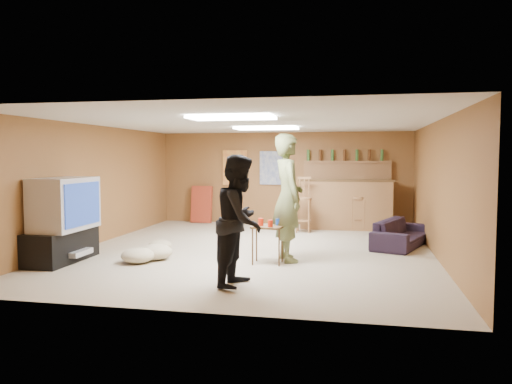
% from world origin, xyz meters
% --- Properties ---
extents(ground, '(7.00, 7.00, 0.00)m').
position_xyz_m(ground, '(0.00, 0.00, 0.00)').
color(ground, tan).
rests_on(ground, ground).
extents(ceiling, '(6.00, 7.00, 0.02)m').
position_xyz_m(ceiling, '(0.00, 0.00, 2.20)').
color(ceiling, silver).
rests_on(ceiling, ground).
extents(wall_back, '(6.00, 0.02, 2.20)m').
position_xyz_m(wall_back, '(0.00, 3.50, 1.10)').
color(wall_back, brown).
rests_on(wall_back, ground).
extents(wall_front, '(6.00, 0.02, 2.20)m').
position_xyz_m(wall_front, '(0.00, -3.50, 1.10)').
color(wall_front, brown).
rests_on(wall_front, ground).
extents(wall_left, '(0.02, 7.00, 2.20)m').
position_xyz_m(wall_left, '(-3.00, 0.00, 1.10)').
color(wall_left, brown).
rests_on(wall_left, ground).
extents(wall_right, '(0.02, 7.00, 2.20)m').
position_xyz_m(wall_right, '(3.00, 0.00, 1.10)').
color(wall_right, brown).
rests_on(wall_right, ground).
extents(tv_stand, '(0.55, 1.30, 0.50)m').
position_xyz_m(tv_stand, '(-2.72, -1.50, 0.25)').
color(tv_stand, black).
rests_on(tv_stand, ground).
extents(dvd_box, '(0.35, 0.50, 0.08)m').
position_xyz_m(dvd_box, '(-2.50, -1.50, 0.15)').
color(dvd_box, '#B2B2B7').
rests_on(dvd_box, tv_stand).
extents(tv_body, '(0.60, 1.10, 0.80)m').
position_xyz_m(tv_body, '(-2.65, -1.50, 0.90)').
color(tv_body, '#B2B2B7').
rests_on(tv_body, tv_stand).
extents(tv_screen, '(0.02, 0.95, 0.65)m').
position_xyz_m(tv_screen, '(-2.34, -1.50, 0.90)').
color(tv_screen, navy).
rests_on(tv_screen, tv_body).
extents(bar_counter, '(2.00, 0.60, 1.10)m').
position_xyz_m(bar_counter, '(1.50, 2.95, 0.55)').
color(bar_counter, brown).
rests_on(bar_counter, ground).
extents(bar_lip, '(2.10, 0.12, 0.05)m').
position_xyz_m(bar_lip, '(1.50, 2.70, 1.10)').
color(bar_lip, '#402A14').
rests_on(bar_lip, bar_counter).
extents(bar_shelf, '(2.00, 0.18, 0.05)m').
position_xyz_m(bar_shelf, '(1.50, 3.40, 1.50)').
color(bar_shelf, brown).
rests_on(bar_shelf, bar_backing).
extents(bar_backing, '(2.00, 0.14, 0.60)m').
position_xyz_m(bar_backing, '(1.50, 3.42, 1.20)').
color(bar_backing, brown).
rests_on(bar_backing, bar_counter).
extents(poster_left, '(0.60, 0.03, 0.85)m').
position_xyz_m(poster_left, '(-1.20, 3.46, 1.35)').
color(poster_left, '#BF3F26').
rests_on(poster_left, wall_back).
extents(poster_right, '(0.55, 0.03, 0.80)m').
position_xyz_m(poster_right, '(-0.30, 3.46, 1.35)').
color(poster_right, '#334C99').
rests_on(poster_right, wall_back).
extents(folding_chair_stack, '(0.50, 0.26, 0.91)m').
position_xyz_m(folding_chair_stack, '(-2.00, 3.30, 0.45)').
color(folding_chair_stack, maroon).
rests_on(folding_chair_stack, ground).
extents(ceiling_panel_front, '(1.20, 0.60, 0.04)m').
position_xyz_m(ceiling_panel_front, '(0.00, -1.50, 2.17)').
color(ceiling_panel_front, white).
rests_on(ceiling_panel_front, ceiling).
extents(ceiling_panel_back, '(1.20, 0.60, 0.04)m').
position_xyz_m(ceiling_panel_back, '(0.00, 1.20, 2.17)').
color(ceiling_panel_back, white).
rests_on(ceiling_panel_back, ceiling).
extents(person_olive, '(0.72, 0.85, 1.97)m').
position_xyz_m(person_olive, '(0.69, -0.72, 0.99)').
color(person_olive, '#60693C').
rests_on(person_olive, ground).
extents(person_black, '(0.71, 0.87, 1.65)m').
position_xyz_m(person_black, '(0.32, -2.31, 0.82)').
color(person_black, black).
rests_on(person_black, ground).
extents(sofa, '(1.18, 1.77, 0.48)m').
position_xyz_m(sofa, '(2.53, 0.90, 0.24)').
color(sofa, black).
rests_on(sofa, ground).
extents(tray_table, '(0.49, 0.42, 0.58)m').
position_xyz_m(tray_table, '(0.43, -1.01, 0.29)').
color(tray_table, '#402A14').
rests_on(tray_table, ground).
extents(cup_red_near, '(0.11, 0.11, 0.11)m').
position_xyz_m(cup_red_near, '(0.32, -0.99, 0.63)').
color(cup_red_near, red).
rests_on(cup_red_near, tray_table).
extents(cup_red_far, '(0.10, 0.10, 0.10)m').
position_xyz_m(cup_red_far, '(0.49, -1.10, 0.63)').
color(cup_red_far, red).
rests_on(cup_red_far, tray_table).
extents(cup_blue, '(0.09, 0.09, 0.10)m').
position_xyz_m(cup_blue, '(0.57, -0.90, 0.63)').
color(cup_blue, '#153D96').
rests_on(cup_blue, tray_table).
extents(bar_stool_left, '(0.51, 0.51, 1.34)m').
position_xyz_m(bar_stool_left, '(0.61, 2.26, 0.67)').
color(bar_stool_left, brown).
rests_on(bar_stool_left, ground).
extents(bar_stool_right, '(0.42, 0.42, 1.28)m').
position_xyz_m(bar_stool_right, '(1.77, 2.79, 0.64)').
color(bar_stool_right, brown).
rests_on(bar_stool_right, ground).
extents(cushion_near_tv, '(0.66, 0.66, 0.24)m').
position_xyz_m(cushion_near_tv, '(-1.36, -1.05, 0.12)').
color(cushion_near_tv, tan).
rests_on(cushion_near_tv, ground).
extents(cushion_mid, '(0.43, 0.43, 0.18)m').
position_xyz_m(cushion_mid, '(-1.60, -0.32, 0.09)').
color(cushion_mid, tan).
rests_on(cushion_mid, ground).
extents(cushion_far, '(0.57, 0.57, 0.23)m').
position_xyz_m(cushion_far, '(-1.53, -1.35, 0.11)').
color(cushion_far, tan).
rests_on(cushion_far, ground).
extents(bottle_row, '(1.76, 0.08, 0.26)m').
position_xyz_m(bottle_row, '(1.44, 3.38, 1.65)').
color(bottle_row, '#3F7233').
rests_on(bottle_row, bar_shelf).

